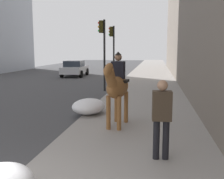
# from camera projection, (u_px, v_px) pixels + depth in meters

# --- Properties ---
(mounted_horse_near) EXTENTS (2.15, 0.73, 2.26)m
(mounted_horse_near) POSITION_uv_depth(u_px,v_px,m) (117.00, 86.00, 8.13)
(mounted_horse_near) COLOR brown
(mounted_horse_near) RESTS_ON sidewalk_slab
(pedestrian_greeting) EXTENTS (0.29, 0.42, 1.70)m
(pedestrian_greeting) POSITION_uv_depth(u_px,v_px,m) (162.00, 114.00, 5.70)
(pedestrian_greeting) COLOR black
(pedestrian_greeting) RESTS_ON sidewalk_slab
(car_near_lane) EXTENTS (4.22, 2.12, 1.44)m
(car_near_lane) POSITION_uv_depth(u_px,v_px,m) (75.00, 68.00, 24.98)
(car_near_lane) COLOR #B7BABF
(car_near_lane) RESTS_ON ground
(traffic_light_near_curb) EXTENTS (0.20, 0.44, 4.14)m
(traffic_light_near_curb) POSITION_uv_depth(u_px,v_px,m) (103.00, 44.00, 15.83)
(traffic_light_near_curb) COLOR black
(traffic_light_near_curb) RESTS_ON ground
(traffic_light_far_curb) EXTENTS (0.20, 0.44, 4.13)m
(traffic_light_far_curb) POSITION_uv_depth(u_px,v_px,m) (113.00, 45.00, 19.81)
(traffic_light_far_curb) COLOR black
(traffic_light_far_curb) RESTS_ON ground
(snow_pile_far) EXTENTS (1.54, 1.18, 0.53)m
(snow_pile_far) POSITION_uv_depth(u_px,v_px,m) (89.00, 106.00, 9.96)
(snow_pile_far) COLOR white
(snow_pile_far) RESTS_ON sidewalk_slab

